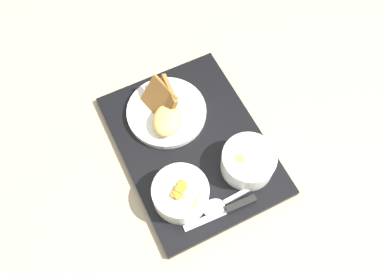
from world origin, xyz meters
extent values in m
plane|color=tan|center=(0.00, 0.00, 0.00)|extent=(4.00, 4.00, 0.00)
cube|color=black|center=(0.00, 0.00, 0.01)|extent=(0.45, 0.35, 0.02)
cylinder|color=white|center=(-0.10, 0.09, 0.04)|extent=(0.12, 0.12, 0.05)
torus|color=white|center=(-0.10, 0.09, 0.07)|extent=(0.12, 0.12, 0.01)
cylinder|color=#9EC67A|center=(-0.11, 0.08, 0.06)|extent=(0.06, 0.06, 0.01)
cylinder|color=#9EC67A|center=(-0.13, 0.09, 0.06)|extent=(0.06, 0.06, 0.02)
cylinder|color=#9EC67A|center=(-0.09, 0.11, 0.06)|extent=(0.04, 0.04, 0.02)
cylinder|color=#9EC67A|center=(-0.10, 0.08, 0.07)|extent=(0.07, 0.07, 0.02)
cube|color=orange|center=(-0.10, 0.10, 0.07)|extent=(0.03, 0.03, 0.01)
cube|color=orange|center=(-0.09, 0.08, 0.07)|extent=(0.02, 0.02, 0.02)
cube|color=orange|center=(-0.10, 0.09, 0.07)|extent=(0.03, 0.03, 0.02)
cube|color=orange|center=(-0.10, 0.10, 0.07)|extent=(0.02, 0.02, 0.02)
cylinder|color=white|center=(-0.11, -0.07, 0.04)|extent=(0.12, 0.12, 0.06)
torus|color=white|center=(-0.11, -0.07, 0.07)|extent=(0.12, 0.12, 0.01)
cylinder|color=olive|center=(-0.11, -0.07, 0.05)|extent=(0.10, 0.10, 0.05)
cube|color=tan|center=(-0.11, -0.05, 0.07)|extent=(0.03, 0.03, 0.01)
cylinder|color=white|center=(0.10, 0.01, 0.02)|extent=(0.19, 0.19, 0.01)
ellipsoid|color=#EFC666|center=(0.07, 0.02, 0.05)|extent=(0.11, 0.11, 0.03)
cube|color=#93602D|center=(0.12, 0.00, 0.05)|extent=(0.09, 0.05, 0.08)
cube|color=#93602D|center=(0.12, 0.02, 0.05)|extent=(0.09, 0.07, 0.07)
cube|color=silver|center=(-0.16, 0.07, 0.02)|extent=(0.03, 0.10, 0.00)
cube|color=black|center=(-0.18, -0.01, 0.02)|extent=(0.03, 0.07, 0.01)
ellipsoid|color=silver|center=(-0.15, 0.04, 0.02)|extent=(0.04, 0.05, 0.01)
cube|color=silver|center=(-0.16, -0.03, 0.02)|extent=(0.01, 0.09, 0.01)
camera|label=1|loc=(-0.33, 0.21, 0.85)|focal=38.00mm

